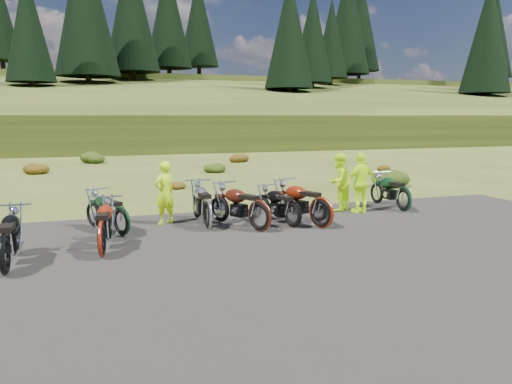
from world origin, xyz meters
name	(u,v)px	position (x,y,z in m)	size (l,w,h in m)	color
ground	(262,242)	(0.00, 0.00, 0.00)	(300.00, 300.00, 0.00)	#434D19
gravel_pad	(296,267)	(0.00, -2.00, 0.00)	(20.00, 12.00, 0.04)	black
hill_slope	(119,141)	(0.00, 50.00, 0.00)	(300.00, 46.00, 3.00)	#2E3C14
hill_plateau	(102,129)	(0.00, 110.00, 0.00)	(300.00, 90.00, 9.17)	#2E3C14
conifer_21	(28,25)	(-9.00, 50.00, 12.56)	(5.28, 5.28, 14.00)	black
conifer_22	(85,1)	(-3.00, 56.00, 16.77)	(7.92, 7.92, 20.00)	black
conifer_23	(131,8)	(3.00, 62.00, 17.47)	(7.48, 7.48, 19.00)	black
conifer_24	(168,14)	(9.00, 68.00, 18.16)	(7.04, 7.04, 18.00)	black
conifer_25	(198,20)	(15.00, 74.00, 18.66)	(6.60, 6.60, 17.00)	black
conifer_26	(289,31)	(21.00, 49.00, 13.37)	(6.16, 6.16, 16.00)	black
conifer_27	(313,35)	(27.00, 55.00, 14.06)	(5.72, 5.72, 15.00)	black
conifer_28	(331,39)	(33.00, 61.00, 14.76)	(5.28, 5.28, 14.00)	black
conifer_29	(347,20)	(39.00, 67.00, 18.97)	(7.92, 7.92, 20.00)	black
conifer_30	(360,24)	(45.00, 73.00, 19.66)	(7.48, 7.48, 19.00)	black
conifer_31	(488,36)	(51.00, 48.00, 14.18)	(7.04, 7.04, 18.00)	black
conifer_32	(489,39)	(57.00, 54.00, 14.87)	(6.60, 6.60, 17.00)	black
conifer_33	(491,42)	(63.00, 60.00, 15.56)	(6.16, 6.16, 16.00)	black
conifer_34	(492,44)	(69.00, 66.00, 16.26)	(5.72, 5.72, 15.00)	black
conifer_35	(493,46)	(75.00, 72.00, 16.95)	(5.28, 5.28, 14.00)	black
conifer_36	(495,35)	(81.00, 78.00, 20.16)	(7.92, 7.92, 20.00)	black
shrub_2	(36,167)	(-6.20, 16.60, 0.38)	(1.30, 1.30, 0.77)	#5B2C0B
shrub_3	(94,156)	(-3.30, 21.90, 0.46)	(1.56, 1.56, 0.92)	#1D380E
shrub_4	(176,183)	(-0.40, 9.20, 0.23)	(0.77, 0.77, 0.45)	#5B2C0B
shrub_5	(214,167)	(2.50, 14.50, 0.31)	(1.03, 1.03, 0.61)	#1D380E
shrub_6	(238,156)	(5.40, 19.80, 0.38)	(1.30, 1.30, 0.77)	#5B2C0B
shrub_7	(392,175)	(8.30, 7.10, 0.46)	(1.56, 1.56, 0.92)	#1D380E
shrub_8	(381,167)	(11.20, 12.40, 0.23)	(0.77, 0.77, 0.45)	#5B2C0B
motorcycle_0	(6,276)	(-5.26, -0.83, 0.00)	(2.17, 0.72, 1.14)	black
motorcycle_1	(103,258)	(-3.55, -0.18, 0.00)	(2.14, 0.71, 1.12)	maroon
motorcycle_2	(122,237)	(-3.03, 1.62, 0.00)	(2.04, 0.68, 1.07)	#0E3315
motorcycle_3	(208,231)	(-0.89, 1.58, 0.00)	(2.24, 0.75, 1.17)	#ADADB2
motorcycle_4	(260,232)	(0.29, 0.96, 0.00)	(2.25, 0.75, 1.18)	#46160B
motorcycle_5	(293,228)	(1.26, 1.12, 0.00)	(1.98, 0.66, 1.04)	black
motorcycle_6	(321,229)	(1.93, 0.81, 0.00)	(2.29, 0.76, 1.20)	maroon
motorcycle_7	(403,212)	(5.32, 2.07, 0.00)	(2.14, 0.71, 1.12)	black
person_middle	(165,194)	(-1.82, 2.65, 0.85)	(0.62, 0.41, 1.69)	#C3F70D
person_right_a	(338,183)	(3.50, 2.85, 0.88)	(0.86, 0.67, 1.77)	#C3F70D
person_right_b	(361,184)	(3.98, 2.34, 0.90)	(1.06, 0.44, 1.81)	#C3F70D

